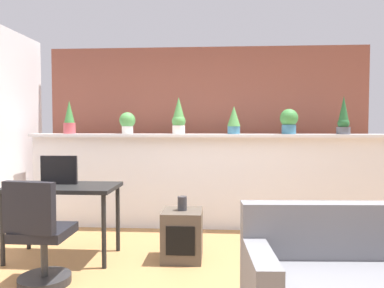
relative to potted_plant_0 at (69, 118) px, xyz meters
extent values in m
cube|color=silver|center=(1.81, 0.04, -0.85)|extent=(4.61, 0.16, 1.21)
cube|color=silver|center=(1.81, 0.00, -0.23)|extent=(4.61, 0.31, 0.04)
cube|color=brown|center=(1.81, 0.64, -0.21)|extent=(4.61, 0.10, 2.50)
cylinder|color=#B7474C|center=(0.00, 0.00, -0.13)|extent=(0.16, 0.16, 0.15)
cone|color=#3D843D|center=(0.00, 0.00, 0.09)|extent=(0.13, 0.13, 0.30)
cylinder|color=silver|center=(0.78, 0.03, -0.16)|extent=(0.15, 0.15, 0.10)
sphere|color=#4C9347|center=(0.78, 0.03, -0.03)|extent=(0.21, 0.21, 0.21)
cylinder|color=silver|center=(1.47, -0.01, -0.15)|extent=(0.17, 0.17, 0.11)
sphere|color=#4C9347|center=(1.47, -0.01, -0.04)|extent=(0.18, 0.18, 0.18)
cone|color=#4C9347|center=(1.47, -0.01, 0.13)|extent=(0.15, 0.15, 0.28)
cylinder|color=#386B84|center=(2.18, 0.00, -0.16)|extent=(0.16, 0.16, 0.10)
cone|color=#4C9347|center=(2.18, 0.00, 0.02)|extent=(0.17, 0.17, 0.26)
cylinder|color=#386B84|center=(2.89, 0.01, -0.15)|extent=(0.18, 0.18, 0.12)
sphere|color=#3D843D|center=(2.89, 0.01, 0.00)|extent=(0.23, 0.23, 0.23)
cylinder|color=#4C4C51|center=(3.57, -0.02, -0.16)|extent=(0.17, 0.17, 0.09)
sphere|color=#235B2D|center=(3.57, -0.02, -0.07)|extent=(0.15, 0.15, 0.15)
cone|color=#235B2D|center=(3.57, -0.02, 0.12)|extent=(0.12, 0.12, 0.32)
cylinder|color=black|center=(-0.10, -1.44, -1.10)|extent=(0.04, 0.04, 0.71)
cylinder|color=black|center=(0.90, -1.44, -1.10)|extent=(0.04, 0.04, 0.71)
cylinder|color=black|center=(-0.10, -0.94, -1.10)|extent=(0.04, 0.04, 0.71)
cylinder|color=black|center=(0.90, -0.94, -1.10)|extent=(0.04, 0.04, 0.71)
cube|color=black|center=(0.40, -1.19, -0.73)|extent=(1.10, 0.60, 0.04)
cube|color=black|center=(0.33, -1.11, -0.56)|extent=(0.38, 0.04, 0.30)
cylinder|color=#262628|center=(0.49, -1.82, -1.42)|extent=(0.44, 0.44, 0.07)
cylinder|color=#333333|center=(0.49, -1.82, -1.22)|extent=(0.06, 0.06, 0.34)
cube|color=black|center=(0.49, -1.82, -1.01)|extent=(0.44, 0.44, 0.08)
cube|color=black|center=(0.47, -2.01, -0.76)|extent=(0.45, 0.14, 0.42)
cube|color=#4C4238|center=(1.62, -1.15, -1.21)|extent=(0.40, 0.40, 0.50)
cube|color=black|center=(1.62, -1.34, -1.21)|extent=(0.28, 0.04, 0.28)
cylinder|color=#2D2D33|center=(1.62, -1.14, -0.89)|extent=(0.10, 0.10, 0.14)
cube|color=slate|center=(2.92, -2.13, -0.86)|extent=(1.57, 0.24, 0.40)
cube|color=slate|center=(2.24, -2.47, -0.98)|extent=(0.20, 0.77, 0.16)
camera|label=1|loc=(1.96, -4.87, -0.11)|focal=34.91mm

